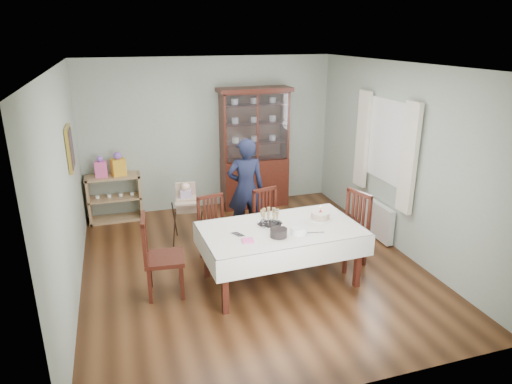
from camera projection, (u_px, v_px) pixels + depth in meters
name	position (u px, v px, depth m)	size (l,w,h in m)	color
floor	(251.00, 265.00, 6.38)	(5.00, 5.00, 0.00)	#593319
room_shell	(240.00, 138.00, 6.29)	(5.00, 5.00, 5.00)	#9EAA99
dining_table	(280.00, 255.00, 5.84)	(2.05, 1.23, 0.76)	#431A10
china_cabinet	(254.00, 147.00, 8.25)	(1.30, 0.48, 2.18)	#431A10
sideboard	(115.00, 198.00, 7.80)	(0.90, 0.38, 0.80)	tan
picture_frame	(70.00, 149.00, 5.92)	(0.04, 0.48, 0.58)	gold
window	(388.00, 141.00, 6.76)	(0.04, 1.02, 1.22)	white
curtain_left	(409.00, 159.00, 6.22)	(0.07, 0.30, 1.55)	silver
curtain_right	(363.00, 139.00, 7.34)	(0.07, 0.30, 1.55)	silver
radiator	(377.00, 219.00, 7.16)	(0.10, 0.80, 0.55)	white
chair_far_left	(216.00, 242.00, 6.46)	(0.48, 0.48, 0.92)	#431A10
chair_far_right	(271.00, 234.00, 6.71)	(0.51, 0.51, 0.93)	#431A10
chair_end_left	(163.00, 271.00, 5.60)	(0.51, 0.51, 1.04)	#431A10
chair_end_right	(346.00, 243.00, 6.33)	(0.58, 0.58, 1.03)	#431A10
woman	(246.00, 188.00, 7.06)	(0.58, 0.38, 1.59)	black
high_chair	(187.00, 218.00, 7.06)	(0.47, 0.47, 0.93)	black
champagne_tray	(270.00, 220.00, 5.79)	(0.33, 0.33, 0.20)	silver
birthday_cake	(320.00, 216.00, 5.96)	(0.28, 0.28, 0.19)	white
plate_stack_dark	(279.00, 233.00, 5.46)	(0.21, 0.21, 0.10)	black
plate_stack_white	(299.00, 230.00, 5.54)	(0.20, 0.20, 0.09)	white
napkin_stack	(248.00, 241.00, 5.35)	(0.14, 0.14, 0.02)	#F4599F
cutlery	(235.00, 235.00, 5.51)	(0.11, 0.16, 0.01)	silver
cake_knife	(314.00, 233.00, 5.57)	(0.25, 0.02, 0.01)	silver
gift_bag_pink	(101.00, 168.00, 7.55)	(0.20, 0.13, 0.36)	#F4599F
gift_bag_orange	(118.00, 165.00, 7.63)	(0.25, 0.21, 0.41)	gold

